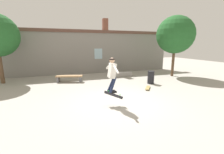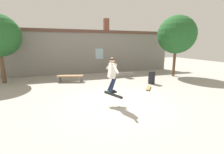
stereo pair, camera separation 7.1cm
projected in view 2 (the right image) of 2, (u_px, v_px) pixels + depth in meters
The scene contains 9 objects.
ground_plane at pixel (118, 102), 6.62m from camera, with size 40.00×40.00×0.00m, color #A39E93.
building_backdrop at pixel (90, 51), 13.13m from camera, with size 16.13×0.52×4.72m.
tree_right at pixel (177, 35), 11.50m from camera, with size 2.87×2.87×4.68m.
park_bench at pixel (70, 77), 10.20m from camera, with size 1.80×0.93×0.44m.
skate_ledge at pixel (121, 75), 11.78m from camera, with size 2.00×0.49×0.38m.
trash_bin at pixel (152, 77), 9.68m from camera, with size 0.46×0.46×0.83m.
skater at pixel (112, 72), 6.01m from camera, with size 0.36×1.29×1.44m.
skateboard_flipping at pixel (114, 95), 6.14m from camera, with size 0.71×0.51×0.41m.
skateboard_resting at pixel (148, 88), 8.58m from camera, with size 0.67×0.80×0.08m.
Camera 2 is at (-2.11, -5.88, 2.46)m, focal length 24.00 mm.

